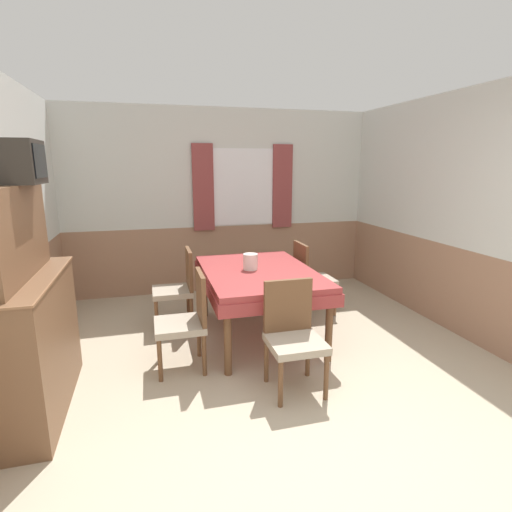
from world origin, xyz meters
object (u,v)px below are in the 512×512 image
Objects in this scene: chair_left_near at (187,318)px; vase at (250,262)px; tv at (18,162)px; chair_right_far at (310,276)px; chair_left_far at (178,286)px; dining_table at (258,279)px; chair_head_near at (293,333)px; sideboard at (26,320)px.

vase is at bearing -53.34° from chair_left_near.
chair_right_far is at bearing 23.66° from tv.
dining_table is at bearing -122.19° from chair_left_far.
chair_right_far is (1.62, 1.02, 0.00)m from chair_left_near.
dining_table is 0.97m from chair_right_far.
chair_left_far is at bearing -62.75° from chair_head_near.
dining_table is at bearing 19.76° from tv.
sideboard is at bearing -155.29° from vase.
vase reaches higher than dining_table.
chair_right_far is at bearing -57.81° from chair_left_near.
chair_left_far is 2.19× the size of tv.
chair_left_near is 1.79m from tv.
chair_left_far is (-1.62, 0.00, 0.00)m from chair_right_far.
chair_left_far is 0.53× the size of sideboard.
chair_head_near reaches higher than dining_table.
chair_head_near is 2.19× the size of tv.
chair_right_far is 1.00× the size of chair_left_far.
tv is at bearing -66.34° from chair_right_far.
chair_right_far is at bearing -90.00° from chair_left_far.
chair_head_near is 5.33× the size of vase.
chair_head_near is at bearing -27.25° from chair_right_far.
sideboard is (-2.00, 0.21, 0.24)m from chair_head_near.
chair_head_near is 0.53× the size of sideboard.
chair_left_far is 1.76m from chair_head_near.
dining_table is 1.85× the size of chair_left_far.
sideboard is 4.12× the size of tv.
chair_left_far is at bearing 147.81° from dining_table.
dining_table is 1.85× the size of chair_right_far.
chair_right_far is at bearing 28.14° from vase.
chair_left_near and chair_right_far have the same top height.
vase is (0.73, -0.47, 0.35)m from chair_left_far.
chair_left_near is 1.00× the size of chair_left_far.
chair_left_far is at bearing 146.99° from vase.
sideboard is (-2.00, -0.85, 0.08)m from dining_table.
dining_table is 2.40m from tv.
chair_head_near is 1.15m from vase.
sideboard is at bearing -5.99° from chair_head_near.
chair_left_near is 1.00× the size of chair_right_far.
dining_table is at bearing -23.77° from vase.
chair_left_far is at bearing 0.00° from chair_left_near.
tv reaches higher than dining_table.
dining_table is 0.97m from chair_left_near.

